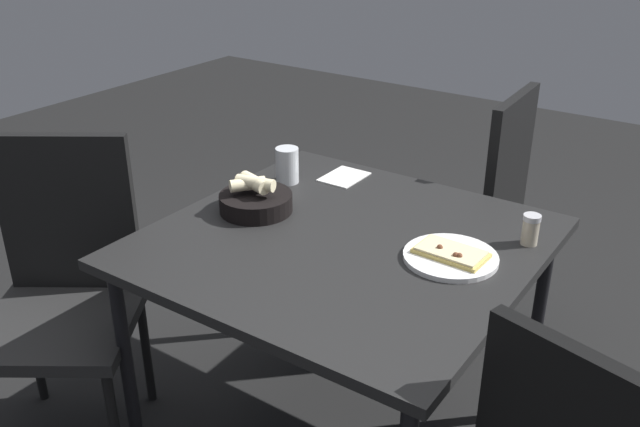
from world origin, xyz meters
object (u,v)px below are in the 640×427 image
(bread_basket, at_px, (255,200))
(beer_glass, at_px, (287,167))
(chair_spare, at_px, (476,200))
(dining_table, at_px, (343,257))
(pepper_shaker, at_px, (530,231))
(chair_near, at_px, (64,279))
(pizza_plate, at_px, (451,256))

(bread_basket, xyz_separation_m, beer_glass, (-0.24, -0.06, 0.02))
(beer_glass, height_order, chair_spare, chair_spare)
(dining_table, distance_m, beer_glass, 0.45)
(pepper_shaker, xyz_separation_m, chair_near, (0.66, -1.19, -0.23))
(pizza_plate, height_order, bread_basket, bread_basket)
(pizza_plate, xyz_separation_m, pepper_shaker, (-0.20, 0.14, 0.03))
(bread_basket, distance_m, pepper_shaker, 0.80)
(dining_table, height_order, beer_glass, beer_glass)
(bread_basket, relative_size, beer_glass, 1.87)
(dining_table, bearing_deg, pizza_plate, 100.53)
(dining_table, xyz_separation_m, beer_glass, (-0.23, -0.37, 0.11))
(pizza_plate, bearing_deg, bread_basket, -84.47)
(beer_glass, bearing_deg, bread_basket, 13.42)
(chair_near, bearing_deg, dining_table, 117.87)
(chair_near, bearing_deg, bread_basket, 132.04)
(pepper_shaker, bearing_deg, pizza_plate, -34.41)
(beer_glass, distance_m, chair_spare, 0.78)
(beer_glass, relative_size, chair_near, 0.12)
(pepper_shaker, relative_size, chair_spare, 0.09)
(bread_basket, bearing_deg, chair_spare, 156.72)
(chair_spare, bearing_deg, pizza_plate, 17.33)
(dining_table, relative_size, pizza_plate, 4.07)
(beer_glass, bearing_deg, chair_near, -31.00)
(beer_glass, xyz_separation_m, chair_spare, (-0.61, 0.42, -0.24))
(pizza_plate, relative_size, chair_near, 0.26)
(bread_basket, bearing_deg, dining_table, 90.71)
(pepper_shaker, height_order, chair_near, chair_near)
(dining_table, relative_size, bread_basket, 4.62)
(pizza_plate, xyz_separation_m, chair_near, (0.45, -1.05, -0.20))
(chair_spare, bearing_deg, pepper_shaker, 33.26)
(pizza_plate, bearing_deg, chair_near, -66.67)
(pizza_plate, bearing_deg, dining_table, -79.47)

